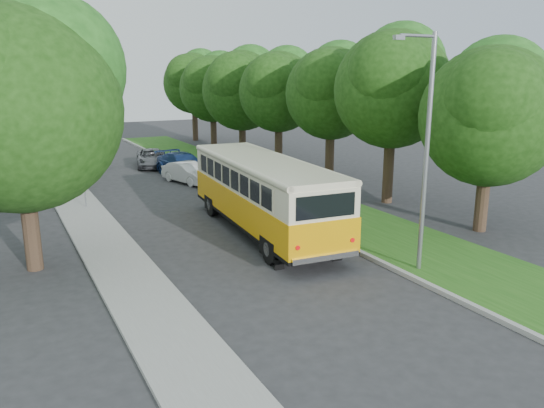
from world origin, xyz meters
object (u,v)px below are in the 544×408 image
car_blue (183,165)px  car_grey (152,158)px  car_white (188,173)px  car_silver (227,185)px  vintage_bus (263,196)px  lamppost_near (425,147)px  lamppost_far (64,121)px

car_blue → car_grey: car_blue is taller
car_white → car_blue: car_blue is taller
car_white → car_blue: bearing=61.4°
car_silver → car_grey: car_silver is taller
vintage_bus → car_blue: vintage_bus is taller
lamppost_near → car_silver: size_ratio=2.09×
car_silver → lamppost_far: bearing=132.5°
lamppost_far → car_white: lamppost_far is taller
car_silver → car_white: bearing=82.9°
car_silver → car_grey: size_ratio=0.83×
vintage_bus → car_white: (0.67, 11.74, -0.99)m
car_silver → car_blue: bearing=75.7°
car_blue → lamppost_far: bearing=-171.6°
lamppost_far → car_silver: size_ratio=1.96×
vintage_bus → car_blue: size_ratio=2.11×
car_silver → car_white: 4.56m
car_white → car_blue: 2.39m
car_white → car_grey: size_ratio=0.86×
lamppost_far → car_silver: bearing=-31.1°
lamppost_near → car_white: (-1.94, 18.35, -3.71)m
lamppost_near → car_grey: size_ratio=1.73×
lamppost_near → car_silver: 14.39m
lamppost_near → lamppost_far: bearing=115.7°
vintage_bus → car_blue: bearing=89.9°
lamppost_far → car_grey: bearing=45.7°
car_silver → car_grey: (-1.13, 11.37, -0.01)m
car_blue → vintage_bus: bearing=-102.7°
lamppost_near → vintage_bus: (-2.61, 6.61, -2.72)m
lamppost_far → vintage_bus: bearing=-62.1°
lamppost_near → lamppost_far: lamppost_near is taller
car_silver → car_grey: 11.43m
lamppost_near → car_blue: (-1.46, 20.69, -3.61)m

